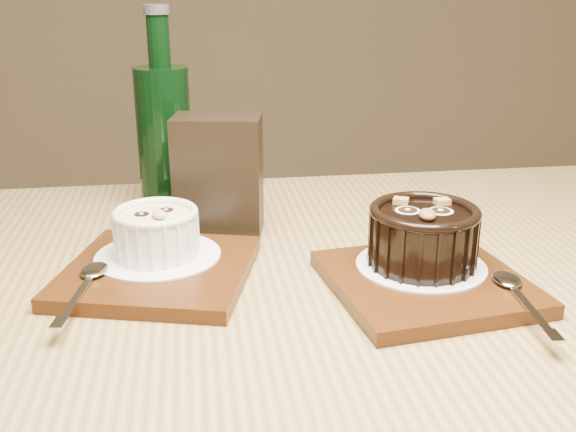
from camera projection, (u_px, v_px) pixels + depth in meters
name	position (u px, v px, depth m)	size (l,w,h in m)	color
table	(288.00, 379.00, 0.67)	(1.25, 0.88, 0.75)	olive
tray_left	(158.00, 271.00, 0.68)	(0.18, 0.18, 0.01)	#44210B
doily_left	(158.00, 255.00, 0.70)	(0.13, 0.13, 0.00)	white
ramekin_white	(156.00, 230.00, 0.69)	(0.09, 0.09, 0.05)	white
spoon_left	(84.00, 285.00, 0.63)	(0.03, 0.13, 0.01)	silver
tray_right	(426.00, 283.00, 0.66)	(0.18, 0.18, 0.01)	#44210B
doily_right	(421.00, 265.00, 0.68)	(0.13, 0.13, 0.00)	white
ramekin_dark	(423.00, 233.00, 0.66)	(0.11, 0.11, 0.06)	black
spoon_right	(521.00, 295.00, 0.61)	(0.03, 0.13, 0.01)	silver
condiment_stand	(218.00, 175.00, 0.79)	(0.10, 0.06, 0.14)	black
green_bottle	(164.00, 133.00, 0.86)	(0.07, 0.07, 0.26)	black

